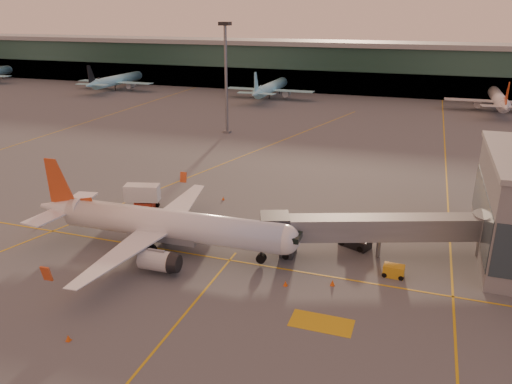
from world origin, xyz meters
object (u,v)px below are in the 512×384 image
(catering_truck, at_px, (143,196))
(pushback_tug, at_px, (355,241))
(main_airplane, at_px, (163,225))
(gpu_cart, at_px, (394,271))

(catering_truck, height_order, pushback_tug, catering_truck)
(main_airplane, height_order, gpu_cart, main_airplane)
(main_airplane, distance_m, pushback_tug, 23.98)
(pushback_tug, bearing_deg, catering_truck, -159.46)
(catering_truck, bearing_deg, gpu_cart, -28.07)
(main_airplane, xyz_separation_m, pushback_tug, (22.20, 8.67, -2.63))
(main_airplane, distance_m, catering_truck, 14.54)
(catering_truck, bearing_deg, pushback_tug, -19.26)
(catering_truck, distance_m, gpu_cart, 37.87)
(catering_truck, relative_size, pushback_tug, 1.27)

